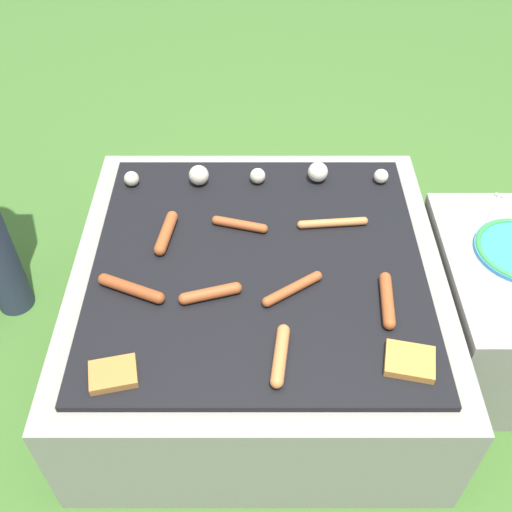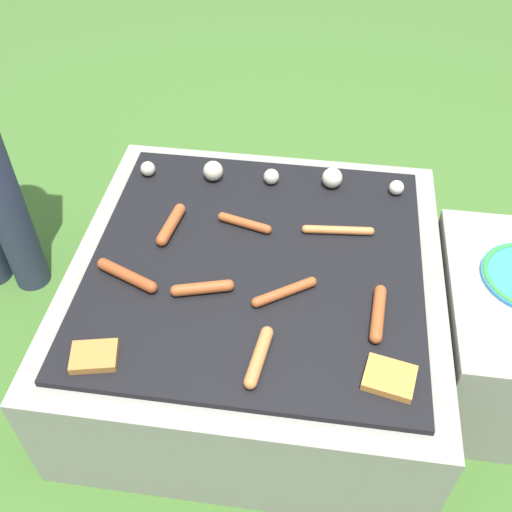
% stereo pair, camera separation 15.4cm
% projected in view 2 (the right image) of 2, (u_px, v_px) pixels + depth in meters
% --- Properties ---
extents(ground_plane, '(14.00, 14.00, 0.00)m').
position_uv_depth(ground_plane, '(256.00, 348.00, 1.83)').
color(ground_plane, '#3D6628').
extents(grill, '(0.97, 0.97, 0.38)m').
position_uv_depth(grill, '(256.00, 309.00, 1.69)').
color(grill, gray).
rests_on(grill, ground_plane).
extents(side_ledge, '(0.39, 0.56, 0.38)m').
position_uv_depth(side_ledge, '(508.00, 336.00, 1.62)').
color(side_ledge, gray).
rests_on(side_ledge, ground_plane).
extents(sausage_back_center, '(0.05, 0.17, 0.03)m').
position_uv_depth(sausage_back_center, '(259.00, 357.00, 1.33)').
color(sausage_back_center, '#C6753D').
rests_on(sausage_back_center, grill).
extents(sausage_front_right, '(0.05, 0.16, 0.03)m').
position_uv_depth(sausage_front_right, '(171.00, 224.00, 1.63)').
color(sausage_front_right, '#A34C23').
rests_on(sausage_front_right, grill).
extents(sausage_mid_right, '(0.17, 0.09, 0.03)m').
position_uv_depth(sausage_mid_right, '(127.00, 275.00, 1.50)').
color(sausage_mid_right, '#93421E').
rests_on(sausage_mid_right, grill).
extents(sausage_mid_left, '(0.15, 0.06, 0.02)m').
position_uv_depth(sausage_mid_left, '(245.00, 223.00, 1.64)').
color(sausage_mid_left, '#A34C23').
rests_on(sausage_mid_left, grill).
extents(sausage_front_center, '(0.15, 0.11, 0.03)m').
position_uv_depth(sausage_front_center, '(284.00, 292.00, 1.46)').
color(sausage_front_center, '#A34C23').
rests_on(sausage_front_center, grill).
extents(sausage_front_left, '(0.04, 0.17, 0.03)m').
position_uv_depth(sausage_front_left, '(378.00, 313.00, 1.41)').
color(sausage_front_left, '#A34C23').
rests_on(sausage_front_left, grill).
extents(sausage_back_left, '(0.20, 0.04, 0.02)m').
position_uv_depth(sausage_back_left, '(338.00, 230.00, 1.62)').
color(sausage_back_left, '#C6753D').
rests_on(sausage_back_left, grill).
extents(sausage_back_right, '(0.15, 0.06, 0.03)m').
position_uv_depth(sausage_back_right, '(202.00, 288.00, 1.47)').
color(sausage_back_right, '#A34C23').
rests_on(sausage_back_right, grill).
extents(bread_slice_right, '(0.12, 0.11, 0.02)m').
position_uv_depth(bread_slice_right, '(389.00, 378.00, 1.30)').
color(bread_slice_right, '#D18438').
rests_on(bread_slice_right, grill).
extents(bread_slice_center, '(0.12, 0.10, 0.02)m').
position_uv_depth(bread_slice_center, '(94.00, 356.00, 1.33)').
color(bread_slice_center, '#B27033').
rests_on(bread_slice_center, grill).
extents(mushroom_row, '(0.78, 0.07, 0.06)m').
position_uv_depth(mushroom_row, '(270.00, 175.00, 1.77)').
color(mushroom_row, beige).
rests_on(mushroom_row, grill).
extents(fork_utensil, '(0.10, 0.15, 0.01)m').
position_uv_depth(fork_utensil, '(509.00, 232.00, 1.63)').
color(fork_utensil, silver).
rests_on(fork_utensil, side_ledge).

